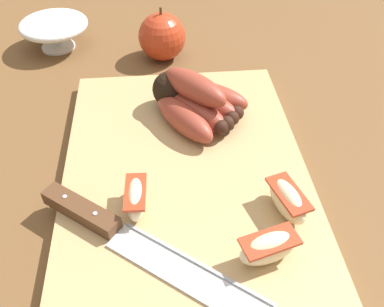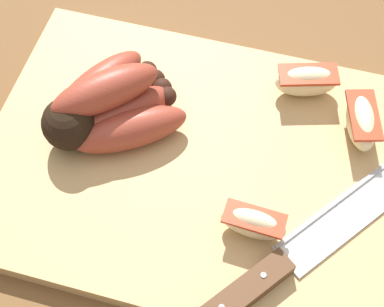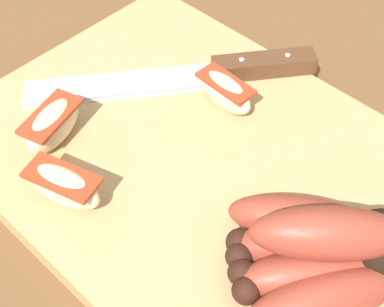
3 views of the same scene
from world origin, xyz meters
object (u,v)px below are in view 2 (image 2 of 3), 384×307
object	(u,v)px
chefs_knife	(284,262)
apple_wedge_middle	(253,223)
apple_wedge_near	(361,121)
apple_wedge_far	(307,81)
banana_bunch	(108,106)

from	to	relation	value
chefs_knife	apple_wedge_middle	size ratio (longest dim) A/B	3.97
apple_wedge_near	apple_wedge_far	distance (m)	0.07
chefs_knife	apple_wedge_near	bearing A→B (deg)	-106.11
banana_bunch	apple_wedge_far	distance (m)	0.20
apple_wedge_far	chefs_knife	bearing A→B (deg)	94.26
banana_bunch	apple_wedge_near	xyz separation A→B (m)	(-0.24, -0.05, -0.01)
chefs_knife	banana_bunch	bearing A→B (deg)	-27.93
chefs_knife	apple_wedge_near	distance (m)	0.16
chefs_knife	apple_wedge_middle	world-z (taller)	apple_wedge_middle
apple_wedge_middle	apple_wedge_far	xyz separation A→B (m)	(-0.02, -0.17, 0.00)
banana_bunch	apple_wedge_middle	distance (m)	0.18
banana_bunch	apple_wedge_middle	size ratio (longest dim) A/B	2.46
banana_bunch	chefs_knife	bearing A→B (deg)	152.07
chefs_knife	apple_wedge_far	bearing A→B (deg)	-85.74
banana_bunch	chefs_knife	size ratio (longest dim) A/B	0.62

